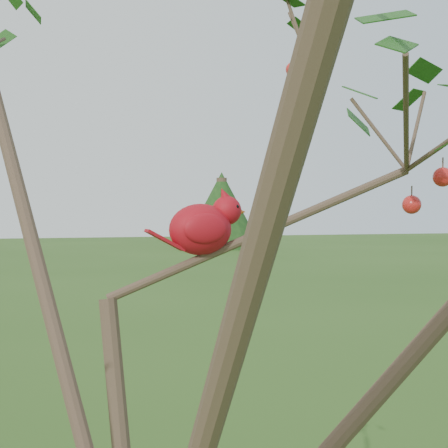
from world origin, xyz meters
The scene contains 2 objects.
crabapple_tree centered at (0.03, -0.02, 2.12)m, with size 2.35×2.05×2.95m.
cardinal centered at (0.13, 0.09, 2.09)m, with size 0.21×0.12×0.15m.
Camera 1 is at (-0.11, -1.10, 2.13)m, focal length 50.00 mm.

